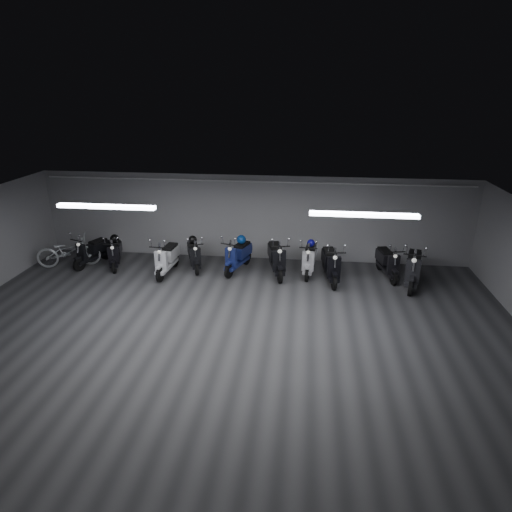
# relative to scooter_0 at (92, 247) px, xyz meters

# --- Properties ---
(floor) EXTENTS (14.00, 10.00, 0.01)m
(floor) POSITION_rel_scooter_0_xyz_m (5.05, -3.78, -0.62)
(floor) COLOR #343537
(floor) RESTS_ON ground
(ceiling) EXTENTS (14.00, 10.00, 0.01)m
(ceiling) POSITION_rel_scooter_0_xyz_m (5.05, -3.78, 2.19)
(ceiling) COLOR slate
(ceiling) RESTS_ON ground
(back_wall) EXTENTS (14.00, 0.01, 2.80)m
(back_wall) POSITION_rel_scooter_0_xyz_m (5.05, 1.22, 0.78)
(back_wall) COLOR gray
(back_wall) RESTS_ON ground
(front_wall) EXTENTS (14.00, 0.01, 2.80)m
(front_wall) POSITION_rel_scooter_0_xyz_m (5.05, -8.79, 0.78)
(front_wall) COLOR gray
(front_wall) RESTS_ON ground
(fluor_strip_left) EXTENTS (2.40, 0.18, 0.08)m
(fluor_strip_left) POSITION_rel_scooter_0_xyz_m (2.05, -2.78, 2.12)
(fluor_strip_left) COLOR white
(fluor_strip_left) RESTS_ON ceiling
(fluor_strip_right) EXTENTS (2.40, 0.18, 0.08)m
(fluor_strip_right) POSITION_rel_scooter_0_xyz_m (8.05, -2.78, 2.12)
(fluor_strip_right) COLOR white
(fluor_strip_right) RESTS_ON ceiling
(conduit) EXTENTS (13.60, 0.05, 0.05)m
(conduit) POSITION_rel_scooter_0_xyz_m (5.05, 1.14, 2.00)
(conduit) COLOR white
(conduit) RESTS_ON back_wall
(scooter_0) EXTENTS (1.14, 1.75, 1.24)m
(scooter_0) POSITION_rel_scooter_0_xyz_m (0.00, 0.00, 0.00)
(scooter_0) COLOR black
(scooter_0) RESTS_ON floor
(scooter_1) EXTENTS (0.98, 1.68, 1.19)m
(scooter_1) POSITION_rel_scooter_0_xyz_m (0.81, -0.08, -0.02)
(scooter_1) COLOR black
(scooter_1) RESTS_ON floor
(scooter_2) EXTENTS (0.73, 1.82, 1.33)m
(scooter_2) POSITION_rel_scooter_0_xyz_m (2.62, -0.42, 0.04)
(scooter_2) COLOR silver
(scooter_2) RESTS_ON floor
(scooter_3) EXTENTS (1.09, 1.72, 1.22)m
(scooter_3) POSITION_rel_scooter_0_xyz_m (3.33, 0.09, -0.01)
(scooter_3) COLOR black
(scooter_3) RESTS_ON floor
(scooter_4) EXTENTS (1.12, 1.87, 1.32)m
(scooter_4) POSITION_rel_scooter_0_xyz_m (4.74, 0.06, 0.04)
(scooter_4) COLOR navy
(scooter_4) RESTS_ON floor
(scooter_5) EXTENTS (1.05, 1.98, 1.40)m
(scooter_5) POSITION_rel_scooter_0_xyz_m (5.95, -0.08, 0.08)
(scooter_5) COLOR black
(scooter_5) RESTS_ON floor
(scooter_6) EXTENTS (0.76, 1.80, 1.30)m
(scooter_6) POSITION_rel_scooter_0_xyz_m (6.95, 0.09, 0.03)
(scooter_6) COLOR #B9B8BD
(scooter_6) RESTS_ON floor
(scooter_7) EXTENTS (0.86, 1.92, 1.38)m
(scooter_7) POSITION_rel_scooter_0_xyz_m (7.57, -0.36, 0.07)
(scooter_7) COLOR black
(scooter_7) RESTS_ON floor
(scooter_8) EXTENTS (0.90, 1.78, 1.26)m
(scooter_8) POSITION_rel_scooter_0_xyz_m (9.28, 0.12, 0.01)
(scooter_8) COLOR black
(scooter_8) RESTS_ON floor
(scooter_9) EXTENTS (1.14, 2.08, 1.47)m
(scooter_9) POSITION_rel_scooter_0_xyz_m (9.90, -0.45, 0.12)
(scooter_9) COLOR black
(scooter_9) RESTS_ON floor
(bicycle) EXTENTS (2.04, 1.26, 1.24)m
(bicycle) POSITION_rel_scooter_0_xyz_m (-0.70, -0.19, 0.00)
(bicycle) COLOR white
(bicycle) RESTS_ON floor
(helmet_0) EXTENTS (0.23, 0.23, 0.23)m
(helmet_0) POSITION_rel_scooter_0_xyz_m (6.98, 0.33, 0.30)
(helmet_0) COLOR #110D97
(helmet_0) RESTS_ON scooter_6
(helmet_1) EXTENTS (0.27, 0.27, 0.27)m
(helmet_1) POSITION_rel_scooter_0_xyz_m (3.25, 0.30, 0.27)
(helmet_1) COLOR black
(helmet_1) RESTS_ON scooter_3
(helmet_2) EXTENTS (0.28, 0.28, 0.28)m
(helmet_2) POSITION_rel_scooter_0_xyz_m (0.74, 0.14, 0.26)
(helmet_2) COLOR black
(helmet_2) RESTS_ON scooter_1
(helmet_3) EXTENTS (0.29, 0.29, 0.29)m
(helmet_3) POSITION_rel_scooter_0_xyz_m (4.82, 0.29, 0.34)
(helmet_3) COLOR navy
(helmet_3) RESTS_ON scooter_4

